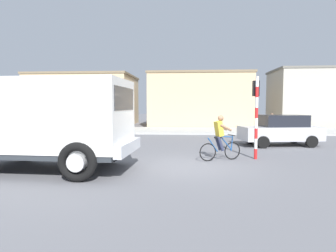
{
  "coord_description": "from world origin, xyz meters",
  "views": [
    {
      "loc": [
        -0.04,
        -9.66,
        2.09
      ],
      "look_at": [
        -0.9,
        2.5,
        1.2
      ],
      "focal_mm": 30.25,
      "sensor_mm": 36.0,
      "label": 1
    }
  ],
  "objects_px": {
    "truck_foreground": "(47,119)",
    "pedestrian_near_kerb": "(272,126)",
    "traffic_light_pole": "(256,106)",
    "cyclist": "(220,138)",
    "car_red_near": "(280,130)"
  },
  "relations": [
    {
      "from": "pedestrian_near_kerb",
      "to": "cyclist",
      "type": "bearing_deg",
      "value": -120.42
    },
    {
      "from": "truck_foreground",
      "to": "cyclist",
      "type": "distance_m",
      "value": 6.13
    },
    {
      "from": "cyclist",
      "to": "pedestrian_near_kerb",
      "type": "height_order",
      "value": "cyclist"
    },
    {
      "from": "cyclist",
      "to": "car_red_near",
      "type": "relative_size",
      "value": 0.41
    },
    {
      "from": "truck_foreground",
      "to": "traffic_light_pole",
      "type": "height_order",
      "value": "traffic_light_pole"
    },
    {
      "from": "truck_foreground",
      "to": "pedestrian_near_kerb",
      "type": "bearing_deg",
      "value": 41.55
    },
    {
      "from": "pedestrian_near_kerb",
      "to": "truck_foreground",
      "type": "bearing_deg",
      "value": -138.45
    },
    {
      "from": "pedestrian_near_kerb",
      "to": "car_red_near",
      "type": "bearing_deg",
      "value": -94.89
    },
    {
      "from": "car_red_near",
      "to": "pedestrian_near_kerb",
      "type": "xyz_separation_m",
      "value": [
        0.19,
        2.17,
        0.03
      ]
    },
    {
      "from": "traffic_light_pole",
      "to": "pedestrian_near_kerb",
      "type": "xyz_separation_m",
      "value": [
        2.34,
        5.96,
        -1.22
      ]
    },
    {
      "from": "car_red_near",
      "to": "pedestrian_near_kerb",
      "type": "bearing_deg",
      "value": 85.11
    },
    {
      "from": "traffic_light_pole",
      "to": "pedestrian_near_kerb",
      "type": "relative_size",
      "value": 1.98
    },
    {
      "from": "truck_foreground",
      "to": "pedestrian_near_kerb",
      "type": "xyz_separation_m",
      "value": [
        9.5,
        8.42,
        -0.82
      ]
    },
    {
      "from": "cyclist",
      "to": "traffic_light_pole",
      "type": "height_order",
      "value": "traffic_light_pole"
    },
    {
      "from": "truck_foreground",
      "to": "traffic_light_pole",
      "type": "bearing_deg",
      "value": 19.01
    }
  ]
}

